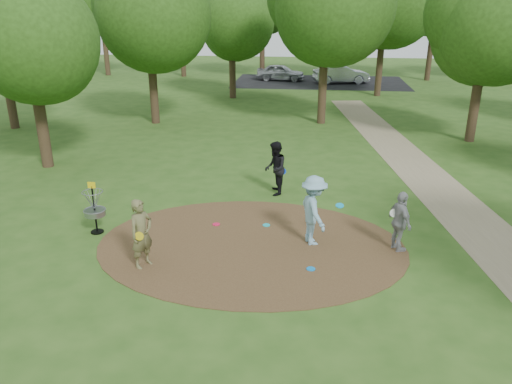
# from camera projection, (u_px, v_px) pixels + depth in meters

# --- Properties ---
(ground) EXTENTS (100.00, 100.00, 0.00)m
(ground) POSITION_uv_depth(u_px,v_px,m) (251.00, 245.00, 13.60)
(ground) COLOR #2D5119
(ground) RESTS_ON ground
(dirt_clearing) EXTENTS (8.40, 8.40, 0.02)m
(dirt_clearing) POSITION_uv_depth(u_px,v_px,m) (251.00, 245.00, 13.60)
(dirt_clearing) COLOR #47301C
(dirt_clearing) RESTS_ON ground
(footpath) EXTENTS (7.55, 39.89, 0.01)m
(footpath) POSITION_uv_depth(u_px,v_px,m) (477.00, 226.00, 14.76)
(footpath) COLOR #8C7A5B
(footpath) RESTS_ON ground
(parking_lot) EXTENTS (14.00, 8.00, 0.01)m
(parking_lot) POSITION_uv_depth(u_px,v_px,m) (320.00, 82.00, 41.22)
(parking_lot) COLOR black
(parking_lot) RESTS_ON ground
(player_observer_with_disc) EXTENTS (0.70, 0.78, 1.79)m
(player_observer_with_disc) POSITION_uv_depth(u_px,v_px,m) (142.00, 234.00, 12.22)
(player_observer_with_disc) COLOR brown
(player_observer_with_disc) RESTS_ON ground
(player_throwing_with_disc) EXTENTS (1.36, 1.43, 1.94)m
(player_throwing_with_disc) POSITION_uv_depth(u_px,v_px,m) (314.00, 211.00, 13.38)
(player_throwing_with_disc) COLOR #82AFC2
(player_throwing_with_disc) RESTS_ON ground
(player_walking_with_disc) EXTENTS (0.77, 0.95, 1.85)m
(player_walking_with_disc) POSITION_uv_depth(u_px,v_px,m) (275.00, 168.00, 16.91)
(player_walking_with_disc) COLOR black
(player_walking_with_disc) RESTS_ON ground
(player_waiting_with_disc) EXTENTS (0.74, 1.05, 1.66)m
(player_waiting_with_disc) POSITION_uv_depth(u_px,v_px,m) (400.00, 222.00, 13.03)
(player_waiting_with_disc) COLOR #959598
(player_waiting_with_disc) RESTS_ON ground
(disc_ground_cyan) EXTENTS (0.22, 0.22, 0.02)m
(disc_ground_cyan) POSITION_uv_depth(u_px,v_px,m) (266.00, 225.00, 14.76)
(disc_ground_cyan) COLOR #17B2BB
(disc_ground_cyan) RESTS_ON dirt_clearing
(disc_ground_blue) EXTENTS (0.22, 0.22, 0.02)m
(disc_ground_blue) POSITION_uv_depth(u_px,v_px,m) (311.00, 269.00, 12.34)
(disc_ground_blue) COLOR #0C7CD2
(disc_ground_blue) RESTS_ON dirt_clearing
(disc_ground_red) EXTENTS (0.22, 0.22, 0.02)m
(disc_ground_red) POSITION_uv_depth(u_px,v_px,m) (216.00, 224.00, 14.81)
(disc_ground_red) COLOR #E21646
(disc_ground_red) RESTS_ON dirt_clearing
(car_left) EXTENTS (4.10, 1.98, 1.35)m
(car_left) POSITION_uv_depth(u_px,v_px,m) (281.00, 72.00, 41.77)
(car_left) COLOR #A8AAB0
(car_left) RESTS_ON ground
(car_right) EXTENTS (4.67, 2.48, 1.46)m
(car_right) POSITION_uv_depth(u_px,v_px,m) (341.00, 74.00, 40.29)
(car_right) COLOR #ABADB3
(car_right) RESTS_ON ground
(disc_golf_basket) EXTENTS (0.63, 0.63, 1.54)m
(disc_golf_basket) POSITION_uv_depth(u_px,v_px,m) (94.00, 204.00, 14.05)
(disc_golf_basket) COLOR black
(disc_golf_basket) RESTS_ON ground
(tree_ring) EXTENTS (37.32, 45.40, 9.23)m
(tree_ring) POSITION_uv_depth(u_px,v_px,m) (345.00, 26.00, 19.80)
(tree_ring) COLOR #332316
(tree_ring) RESTS_ON ground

